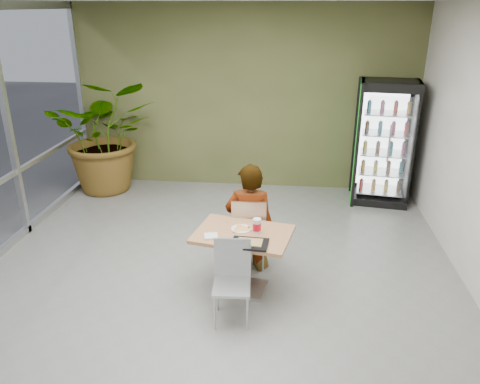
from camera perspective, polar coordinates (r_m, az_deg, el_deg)
name	(u,v)px	position (r m, az deg, el deg)	size (l,w,h in m)	color
ground	(215,288)	(5.71, -3.12, -11.57)	(7.00, 7.00, 0.00)	slate
room_envelope	(212,160)	(5.01, -3.49, 3.88)	(6.00, 7.00, 3.20)	silver
dining_table	(243,249)	(5.40, 0.37, -6.97)	(1.19, 0.94, 0.75)	#A96F48
chair_far	(249,228)	(5.84, 1.14, -4.42)	(0.43, 0.43, 0.96)	#B3B6B8
chair_near	(232,274)	(4.99, -0.97, -9.93)	(0.42, 0.42, 0.88)	#B3B6B8
seated_woman	(249,228)	(5.89, 1.16, -4.35)	(0.62, 0.40, 1.68)	black
pizza_plate	(241,228)	(5.37, 0.16, -4.43)	(0.33, 0.26, 0.03)	silver
soda_cup	(257,226)	(5.27, 2.07, -4.16)	(0.10, 0.10, 0.17)	silver
napkin_stack	(211,236)	(5.21, -3.56, -5.39)	(0.15, 0.15, 0.02)	silver
cafeteria_tray	(250,244)	(5.04, 1.19, -6.32)	(0.39, 0.29, 0.02)	black
beverage_fridge	(384,143)	(8.11, 17.15, 5.70)	(1.02, 0.83, 2.04)	black
potted_plant	(106,135)	(8.63, -16.01, 6.67)	(1.81, 1.56, 2.01)	#2C6E2E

